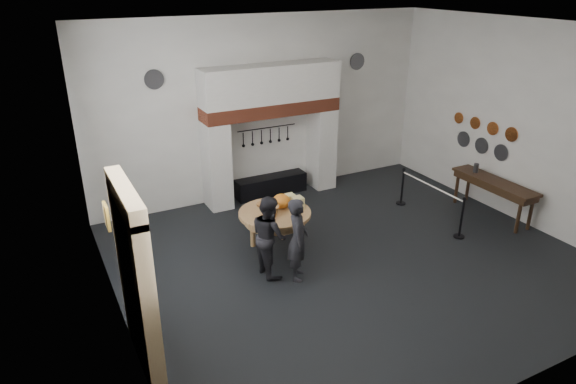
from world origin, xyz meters
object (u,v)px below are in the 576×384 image
iron_range (271,185)px  visitor_far (269,236)px  work_table (275,213)px  barrier_post_near (462,219)px  visitor_near (298,239)px  barrier_post_far (402,187)px  side_table (495,182)px

iron_range → visitor_far: 3.87m
visitor_far → work_table: bearing=-34.0°
barrier_post_near → work_table: bearing=160.2°
visitor_near → barrier_post_far: bearing=-36.0°
work_table → visitor_far: (-0.49, -0.75, -0.04)m
visitor_far → side_table: 5.79m
work_table → barrier_post_near: (3.84, -1.38, -0.39)m
visitor_near → work_table: bearing=25.5°
visitor_far → barrier_post_near: 4.38m
visitor_far → barrier_post_near: (4.32, -0.63, -0.35)m
work_table → visitor_near: visitor_near is taller
work_table → visitor_near: size_ratio=0.91×
side_table → barrier_post_near: size_ratio=2.44×
visitor_far → barrier_post_far: size_ratio=1.78×
work_table → visitor_near: (-0.09, -1.15, -0.03)m
iron_range → barrier_post_near: (2.64, -4.07, 0.20)m
work_table → visitor_near: bearing=-94.3°
visitor_near → side_table: visitor_near is taller
work_table → visitor_far: visitor_far is taller
visitor_far → side_table: (5.78, -0.13, 0.07)m
visitor_far → barrier_post_near: size_ratio=1.78×
visitor_near → barrier_post_near: size_ratio=1.81×
work_table → side_table: side_table is taller
iron_range → work_table: bearing=-114.0°
barrier_post_far → visitor_near: bearing=-155.7°
work_table → barrier_post_far: bearing=9.1°
barrier_post_near → barrier_post_far: size_ratio=1.00×
iron_range → barrier_post_far: (2.64, -2.07, 0.20)m
visitor_near → barrier_post_far: visitor_near is taller
work_table → visitor_far: 0.90m
side_table → barrier_post_near: same height
iron_range → work_table: work_table is taller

